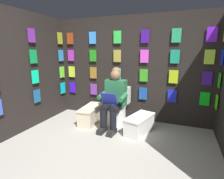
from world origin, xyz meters
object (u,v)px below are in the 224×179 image
Objects in this scene: toilet at (118,108)px; person_reading at (114,98)px; comic_longbox_near at (91,114)px; comic_longbox_far at (140,124)px.

toilet is 0.35m from person_reading.
person_reading is 1.55× the size of comic_longbox_near.
toilet is 1.05× the size of comic_longbox_far.
comic_longbox_near reaches higher than comic_longbox_far.
comic_longbox_far is (-0.54, 0.06, -0.43)m from person_reading.
toilet is 0.60m from comic_longbox_near.
comic_longbox_far is (-1.09, 0.13, -0.01)m from comic_longbox_near.
toilet is at bearing -89.73° from person_reading.
person_reading is 1.62× the size of comic_longbox_far.
comic_longbox_far is at bearing 153.71° from toilet.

